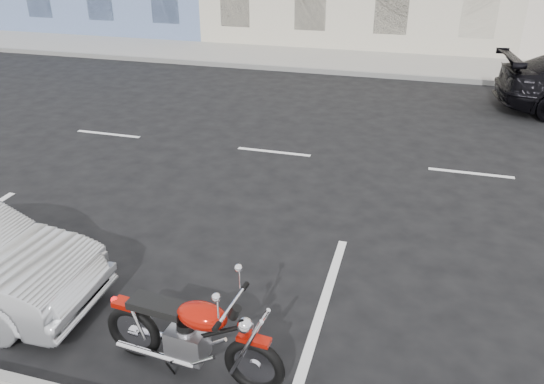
# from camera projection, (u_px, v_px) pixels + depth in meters

# --- Properties ---
(ground) EXTENTS (120.00, 120.00, 0.00)m
(ground) POSITION_uv_depth(u_px,v_px,m) (368.00, 162.00, 10.83)
(ground) COLOR black
(ground) RESTS_ON ground
(sidewalk_far) EXTENTS (80.00, 3.40, 0.15)m
(sidewalk_far) POSITION_uv_depth(u_px,v_px,m) (260.00, 56.00, 19.51)
(sidewalk_far) COLOR gray
(sidewalk_far) RESTS_ON ground
(curb_far) EXTENTS (80.00, 0.12, 0.16)m
(curb_far) POSITION_uv_depth(u_px,v_px,m) (245.00, 66.00, 18.05)
(curb_far) COLOR gray
(curb_far) RESTS_ON ground
(motorcycle) EXTENTS (2.09, 0.69, 1.05)m
(motorcycle) POSITION_uv_depth(u_px,v_px,m) (257.00, 355.00, 5.26)
(motorcycle) COLOR black
(motorcycle) RESTS_ON ground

